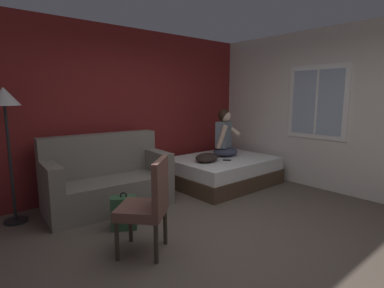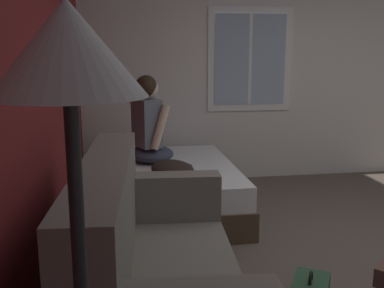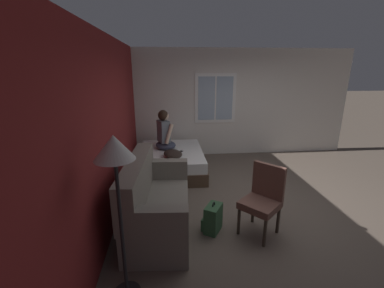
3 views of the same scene
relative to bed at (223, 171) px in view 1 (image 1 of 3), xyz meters
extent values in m
plane|color=brown|center=(-1.57, -1.56, -0.24)|extent=(40.00, 40.00, 0.00)
cube|color=maroon|center=(-1.57, 0.95, 1.11)|extent=(10.29, 0.16, 2.70)
cube|color=silver|center=(1.15, -1.56, 1.11)|extent=(0.16, 6.26, 2.70)
cube|color=white|center=(1.06, -1.16, 1.25)|extent=(0.02, 1.04, 1.24)
cube|color=#9EB2C6|center=(1.04, -1.16, 1.25)|extent=(0.01, 0.88, 1.08)
cube|color=white|center=(1.04, -1.16, 1.25)|extent=(0.01, 0.04, 1.08)
cube|color=#4C3828|center=(0.00, 0.00, -0.11)|extent=(1.81, 1.41, 0.26)
cube|color=white|center=(0.00, 0.00, 0.13)|extent=(1.76, 1.37, 0.22)
cube|color=slate|center=(-2.11, 0.20, -0.02)|extent=(1.75, 0.92, 0.44)
cube|color=slate|center=(-2.09, 0.50, 0.50)|extent=(1.71, 0.36, 0.60)
cube|color=slate|center=(-2.87, 0.25, 0.36)|extent=(0.24, 0.81, 0.32)
cube|color=slate|center=(-1.35, 0.14, 0.36)|extent=(0.24, 0.81, 0.32)
cylinder|color=#382D23|center=(-2.37, -0.89, -0.04)|extent=(0.04, 0.04, 0.40)
cylinder|color=#382D23|center=(-2.66, -1.15, -0.04)|extent=(0.04, 0.04, 0.40)
cylinder|color=#382D23|center=(-2.11, -1.18, -0.04)|extent=(0.04, 0.04, 0.40)
cylinder|color=#382D23|center=(-2.40, -1.44, -0.04)|extent=(0.04, 0.04, 0.40)
cube|color=brown|center=(-2.38, -1.17, 0.21)|extent=(0.65, 0.65, 0.10)
cube|color=brown|center=(-2.25, -1.32, 0.50)|extent=(0.38, 0.35, 0.48)
ellipsoid|color=#383D51|center=(0.19, 0.11, 0.32)|extent=(0.64, 0.60, 0.16)
cube|color=slate|center=(0.17, 0.15, 0.64)|extent=(0.38, 0.31, 0.48)
cylinder|color=beige|center=(0.00, 0.03, 0.62)|extent=(0.15, 0.23, 0.44)
cylinder|color=beige|center=(0.36, 0.14, 0.74)|extent=(0.21, 0.38, 0.29)
sphere|color=beige|center=(0.18, 0.13, 0.99)|extent=(0.21, 0.21, 0.21)
ellipsoid|color=black|center=(0.17, 0.15, 1.00)|extent=(0.29, 0.29, 0.23)
cube|color=#2D5133|center=(-2.27, -0.55, -0.04)|extent=(0.35, 0.31, 0.40)
cube|color=#2D5133|center=(-2.21, -0.45, -0.13)|extent=(0.23, 0.17, 0.18)
torus|color=black|center=(-2.27, -0.55, 0.18)|extent=(0.08, 0.06, 0.09)
ellipsoid|color=#2D231E|center=(-0.43, -0.04, 0.31)|extent=(0.57, 0.50, 0.14)
cube|color=black|center=(-0.10, -0.20, 0.25)|extent=(0.15, 0.15, 0.01)
cylinder|color=black|center=(-3.24, 0.52, -0.22)|extent=(0.28, 0.28, 0.03)
cylinder|color=black|center=(-3.24, 0.52, 0.52)|extent=(0.04, 0.04, 1.45)
cone|color=silver|center=(-3.24, 0.52, 1.35)|extent=(0.36, 0.36, 0.22)
camera|label=1|loc=(-3.85, -3.70, 1.36)|focal=28.00mm
camera|label=2|loc=(-4.30, 0.40, 1.35)|focal=42.00mm
camera|label=3|loc=(-5.38, 0.05, 2.01)|focal=24.00mm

